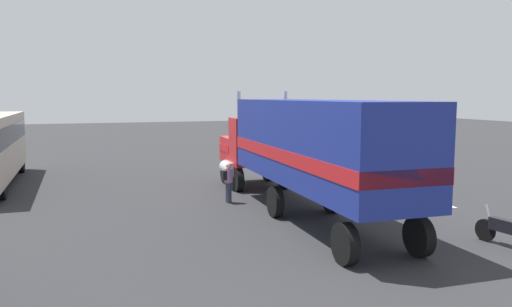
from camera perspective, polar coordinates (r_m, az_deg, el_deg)
name	(u,v)px	position (r m, az deg, el deg)	size (l,w,h in m)	color
ground_plane	(254,184)	(24.09, -0.28, -3.58)	(120.00, 120.00, 0.00)	#2D2D30
lane_stripe_near	(365,197)	(21.54, 12.49, -4.95)	(4.40, 0.16, 0.01)	silver
lane_stripe_mid	(422,197)	(22.29, 18.71, -4.76)	(4.40, 0.16, 0.01)	silver
semi_truck	(303,145)	(17.77, 5.47, 0.95)	(14.23, 2.95, 4.50)	red
person_bystander	(228,181)	(19.83, -3.26, -3.19)	(0.34, 0.47, 1.63)	#2D3347
motorcycle	(507,231)	(15.81, 27.07, -8.00)	(2.11, 0.37, 1.12)	black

